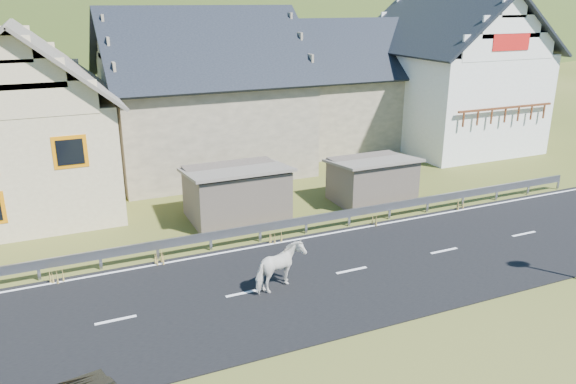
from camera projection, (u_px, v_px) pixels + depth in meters
name	position (u px, v px, depth m)	size (l,w,h in m)	color
ground	(351.00, 271.00, 19.63)	(160.00, 160.00, 0.00)	#3B4313
road	(352.00, 271.00, 19.62)	(60.00, 7.00, 0.04)	black
lane_markings	(352.00, 270.00, 19.61)	(60.00, 6.60, 0.01)	silver
guardrail	(306.00, 221.00, 22.63)	(28.10, 0.09, 0.75)	#93969B
shed_left	(236.00, 194.00, 24.14)	(4.30, 3.30, 2.40)	#63564B
shed_right	(372.00, 181.00, 26.22)	(3.80, 2.90, 2.20)	#63564B
house_cream	(22.00, 111.00, 24.78)	(7.80, 9.80, 8.30)	beige
house_stone_a	(202.00, 84.00, 30.73)	(10.80, 9.80, 8.90)	tan
house_stone_b	(343.00, 78.00, 36.41)	(9.80, 8.80, 8.10)	tan
house_white	(449.00, 65.00, 35.84)	(8.80, 10.80, 9.70)	white
mountain	(87.00, 94.00, 183.83)	(440.00, 280.00, 260.00)	#233712
horse	(280.00, 267.00, 18.14)	(1.80, 0.82, 1.52)	silver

